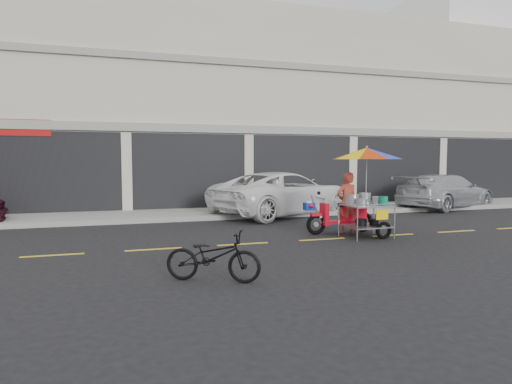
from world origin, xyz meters
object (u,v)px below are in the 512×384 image
object	(u,v)px
white_pickup	(284,193)
near_bicycle	(213,256)
food_vendor_rig	(359,179)
silver_pickup	(445,191)

from	to	relation	value
white_pickup	near_bicycle	xyz separation A→B (m)	(-4.03, -7.48, -0.35)
near_bicycle	food_vendor_rig	size ratio (longest dim) A/B	0.67
silver_pickup	food_vendor_rig	bearing A→B (deg)	106.13
silver_pickup	white_pickup	bearing A→B (deg)	71.99
food_vendor_rig	near_bicycle	bearing A→B (deg)	-147.44
white_pickup	food_vendor_rig	bearing A→B (deg)	160.24
silver_pickup	food_vendor_rig	xyz separation A→B (m)	(-6.54, -4.44, 0.75)
silver_pickup	near_bicycle	size ratio (longest dim) A/B	3.06
white_pickup	near_bicycle	distance (m)	8.50
near_bicycle	food_vendor_rig	distance (m)	5.43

